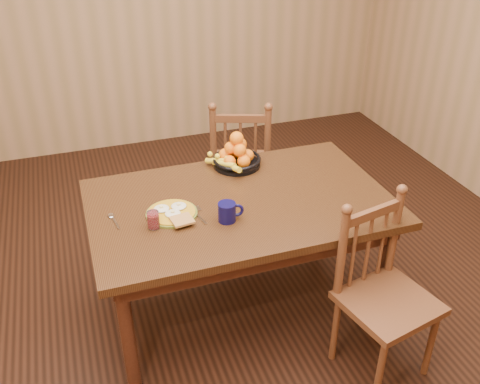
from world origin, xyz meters
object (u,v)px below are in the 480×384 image
object	(u,v)px
dining_table	(240,213)
fruit_bowl	(236,156)
chair_far	(241,165)
coffee_mug	(228,212)
breakfast_plate	(172,213)
chair_near	(383,295)

from	to	relation	value
dining_table	fruit_bowl	xyz separation A→B (m)	(0.10, 0.38, 0.15)
chair_far	coffee_mug	bearing A→B (deg)	87.34
breakfast_plate	fruit_bowl	distance (m)	0.63
dining_table	coffee_mug	size ratio (longest dim) A/B	11.96
chair_near	dining_table	bearing A→B (deg)	118.13
chair_near	breakfast_plate	xyz separation A→B (m)	(-0.91, 0.60, 0.31)
chair_far	breakfast_plate	size ratio (longest dim) A/B	3.30
chair_far	chair_near	distance (m)	1.53
chair_near	fruit_bowl	size ratio (longest dim) A/B	2.90
dining_table	chair_near	xyz separation A→B (m)	(0.54, -0.63, -0.21)
coffee_mug	breakfast_plate	bearing A→B (deg)	151.22
dining_table	fruit_bowl	size ratio (longest dim) A/B	4.94
dining_table	breakfast_plate	xyz separation A→B (m)	(-0.37, -0.03, 0.10)
chair_far	fruit_bowl	bearing A→B (deg)	87.56
chair_far	coffee_mug	distance (m)	1.17
dining_table	coffee_mug	xyz separation A→B (m)	(-0.12, -0.17, 0.14)
dining_table	fruit_bowl	distance (m)	0.42
chair_far	fruit_bowl	size ratio (longest dim) A/B	3.00
fruit_bowl	chair_near	bearing A→B (deg)	-66.73
chair_far	coffee_mug	world-z (taller)	chair_far
chair_far	coffee_mug	size ratio (longest dim) A/B	7.25
dining_table	chair_far	bearing A→B (deg)	70.91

